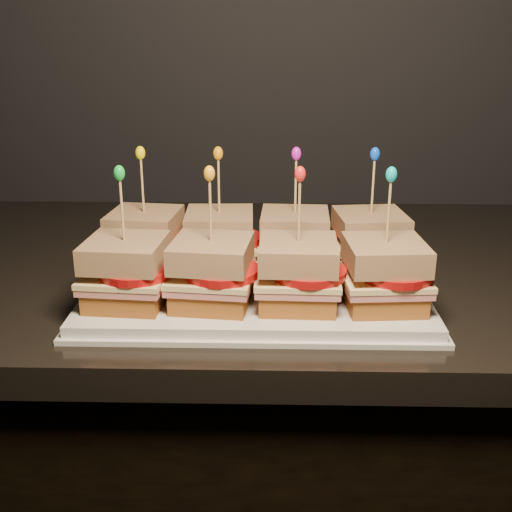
{
  "coord_description": "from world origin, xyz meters",
  "views": [
    {
      "loc": [
        1.1,
        0.83,
        1.23
      ],
      "look_at": [
        1.08,
        1.55,
        0.97
      ],
      "focal_mm": 45.0,
      "sensor_mm": 36.0,
      "label": 1
    }
  ],
  "objects": [
    {
      "name": "sandwich_4_bread_top",
      "position": [
        0.94,
        1.49,
        0.99
      ],
      "size": [
        0.09,
        0.09,
        0.03
      ],
      "primitive_type": "cube",
      "rotation": [
        0.0,
        0.0,
        -0.08
      ],
      "color": "#612F14",
      "rests_on": "sandwich_4_tomato"
    },
    {
      "name": "sandwich_5_tomato",
      "position": [
        1.05,
        1.49,
        0.97
      ],
      "size": [
        0.08,
        0.08,
        0.01
      ],
      "primitive_type": "cylinder",
      "color": "#AD1010",
      "rests_on": "sandwich_5_cheese"
    },
    {
      "name": "sandwich_7_pick",
      "position": [
        1.23,
        1.49,
        1.04
      ],
      "size": [
        0.0,
        0.0,
        0.09
      ],
      "primitive_type": "cylinder",
      "color": "tan",
      "rests_on": "sandwich_7_bread_top"
    },
    {
      "name": "sandwich_7_bread_top",
      "position": [
        1.23,
        1.49,
        0.99
      ],
      "size": [
        0.09,
        0.09,
        0.03
      ],
      "primitive_type": "cube",
      "rotation": [
        0.0,
        0.0,
        0.08
      ],
      "color": "#612F14",
      "rests_on": "sandwich_7_tomato"
    },
    {
      "name": "sandwich_2_bread_bot",
      "position": [
        1.13,
        1.61,
        0.94
      ],
      "size": [
        0.09,
        0.09,
        0.02
      ],
      "primitive_type": "cube",
      "rotation": [
        0.0,
        0.0,
        -0.04
      ],
      "color": "brown",
      "rests_on": "platter"
    },
    {
      "name": "sandwich_1_ham",
      "position": [
        1.03,
        1.61,
        0.96
      ],
      "size": [
        0.09,
        0.09,
        0.01
      ],
      "primitive_type": "cube",
      "rotation": [
        0.0,
        0.0,
        0.03
      ],
      "color": "#C36567",
      "rests_on": "sandwich_1_bread_bot"
    },
    {
      "name": "sandwich_6_pick",
      "position": [
        1.13,
        1.49,
        1.04
      ],
      "size": [
        0.0,
        0.0,
        0.09
      ],
      "primitive_type": "cylinder",
      "color": "tan",
      "rests_on": "sandwich_6_bread_top"
    },
    {
      "name": "sandwich_0_bread_top",
      "position": [
        0.94,
        1.61,
        0.99
      ],
      "size": [
        0.09,
        0.09,
        0.03
      ],
      "primitive_type": "cube",
      "rotation": [
        0.0,
        0.0,
        -0.11
      ],
      "color": "#612F14",
      "rests_on": "sandwich_0_tomato"
    },
    {
      "name": "sandwich_5_bread_top",
      "position": [
        1.03,
        1.49,
        0.99
      ],
      "size": [
        0.09,
        0.09,
        0.03
      ],
      "primitive_type": "cube",
      "rotation": [
        0.0,
        0.0,
        -0.11
      ],
      "color": "#612F14",
      "rests_on": "sandwich_5_tomato"
    },
    {
      "name": "sandwich_2_cheese",
      "position": [
        1.13,
        1.61,
        0.97
      ],
      "size": [
        0.1,
        0.09,
        0.01
      ],
      "primitive_type": "cube",
      "rotation": [
        0.0,
        0.0,
        -0.04
      ],
      "color": "#F5DA93",
      "rests_on": "sandwich_2_ham"
    },
    {
      "name": "sandwich_5_frill",
      "position": [
        1.03,
        1.49,
        1.08
      ],
      "size": [
        0.01,
        0.01,
        0.02
      ],
      "primitive_type": "ellipsoid",
      "color": "#F8A11A",
      "rests_on": "sandwich_5_pick"
    },
    {
      "name": "sandwich_6_bread_top",
      "position": [
        1.13,
        1.49,
        0.99
      ],
      "size": [
        0.09,
        0.09,
        0.03
      ],
      "primitive_type": "cube",
      "rotation": [
        0.0,
        0.0,
        -0.03
      ],
      "color": "#612F14",
      "rests_on": "sandwich_6_tomato"
    },
    {
      "name": "sandwich_5_ham",
      "position": [
        1.03,
        1.49,
        0.96
      ],
      "size": [
        0.1,
        0.1,
        0.01
      ],
      "primitive_type": "cube",
      "rotation": [
        0.0,
        0.0,
        -0.11
      ],
      "color": "#C36567",
      "rests_on": "sandwich_5_bread_bot"
    },
    {
      "name": "sandwich_4_cheese",
      "position": [
        0.94,
        1.49,
        0.97
      ],
      "size": [
        0.1,
        0.1,
        0.01
      ],
      "primitive_type": "cube",
      "rotation": [
        0.0,
        0.0,
        -0.08
      ],
      "color": "#F5DA93",
      "rests_on": "sandwich_4_ham"
    },
    {
      "name": "platter",
      "position": [
        1.08,
        1.55,
        0.92
      ],
      "size": [
        0.4,
        0.25,
        0.02
      ],
      "primitive_type": "cube",
      "color": "silver",
      "rests_on": "granite_slab"
    },
    {
      "name": "sandwich_4_tomato",
      "position": [
        0.95,
        1.49,
        0.97
      ],
      "size": [
        0.08,
        0.08,
        0.01
      ],
      "primitive_type": "cylinder",
      "color": "#AD1010",
      "rests_on": "sandwich_4_cheese"
    },
    {
      "name": "sandwich_7_ham",
      "position": [
        1.23,
        1.49,
        0.96
      ],
      "size": [
        0.1,
        0.09,
        0.01
      ],
      "primitive_type": "cube",
      "rotation": [
        0.0,
        0.0,
        0.08
      ],
      "color": "#C36567",
      "rests_on": "sandwich_7_bread_bot"
    },
    {
      "name": "sandwich_2_ham",
      "position": [
        1.13,
        1.61,
        0.96
      ],
      "size": [
        0.09,
        0.09,
        0.01
      ],
      "primitive_type": "cube",
      "rotation": [
        0.0,
        0.0,
        -0.04
      ],
      "color": "#C36567",
      "rests_on": "sandwich_2_bread_bot"
    },
    {
      "name": "sandwich_1_bread_top",
      "position": [
        1.03,
        1.61,
        0.99
      ],
      "size": [
        0.09,
        0.09,
        0.03
      ],
      "primitive_type": "cube",
      "rotation": [
        0.0,
        0.0,
        0.03
      ],
      "color": "#612F14",
      "rests_on": "sandwich_1_tomato"
    },
    {
      "name": "sandwich_3_tomato",
      "position": [
        1.24,
        1.6,
        0.97
      ],
      "size": [
        0.08,
        0.08,
        0.01
      ],
      "primitive_type": "cylinder",
      "color": "#AD1010",
      "rests_on": "sandwich_3_cheese"
    },
    {
      "name": "sandwich_4_ham",
      "position": [
        0.94,
        1.49,
        0.96
      ],
      "size": [
        0.1,
        0.1,
        0.01
      ],
      "primitive_type": "cube",
      "rotation": [
        0.0,
        0.0,
        -0.08
      ],
      "color": "#C36567",
      "rests_on": "sandwich_4_bread_bot"
    },
    {
      "name": "sandwich_0_ham",
      "position": [
        0.94,
        1.61,
        0.96
      ],
      "size": [
        0.1,
        0.1,
        0.01
      ],
      "primitive_type": "cube",
      "rotation": [
        0.0,
        0.0,
        -0.11
      ],
      "color": "#C36567",
      "rests_on": "sandwich_0_bread_bot"
    },
    {
      "name": "granite_slab",
      "position": [
        0.76,
        1.69,
        0.9
      ],
      "size": [
        2.71,
        0.64,
        0.04
      ],
      "primitive_type": "cube",
      "color": "black",
      "rests_on": "cabinet"
    },
    {
      "name": "sandwich_0_pick",
      "position": [
        0.94,
        1.61,
        1.04
      ],
      "size": [
        0.0,
        0.0,
        0.09
      ],
      "primitive_type": "cylinder",
      "color": "tan",
      "rests_on": "sandwich_0_bread_top"
    },
    {
      "name": "sandwich_1_bread_bot",
      "position": [
        1.03,
        1.61,
        0.94
      ],
      "size": [
        0.09,
        0.09,
        0.02
      ],
      "primitive_type": "cube",
      "rotation": [
        0.0,
        0.0,
        0.03
      ],
      "color": "brown",
      "rests_on": "platter"
    },
    {
      "name": "sandwich_3_frill",
      "position": [
        1.23,
        1.61,
        1.08
      ],
      "size": [
        0.01,
        0.01,
        0.02
      ],
      "primitive_type": "ellipsoid",
      "color": "blue",
      "rests_on": "sandwich_3_pick"
    },
    {
      "name": "sandwich_1_frill",
      "position": [
        1.03,
        1.61,
        1.08
      ],
      "size": [
        0.01,
        0.01,
        0.02
      ],
      "primitive_type": "ellipsoid",
      "color": "orange",
      "rests_on": "sandwich_1_pick"
    },
    {
      "name": "sandwich_2_tomato",
      "position": [
        1.14,
        1.6,
        0.97
      ],
      "size": [
        0.08,
        0.08,
        0.01
      ],
      "primitive_type": "cylinder",
      "color": "#AD1010",
      "rests_on": "sandwich_2_cheese"
    },
    {
      "name": "sandwich_6_bread_bot",
      "position": [
        1.13,
        1.49,
        0.94
      ],
      "size": [
        0.09,
        0.09,
        0.02
      ],
      "primitive_type": "cube",
      "rotation": [
        0.0,
        0.0,
        -0.03
      ],
      "color": "brown",
      "rests_on": "platter"
    },
    {
      "name": "sandwich_2_pick",
      "position": [
        1.13,
        1.61,
        1.04
      ],
      "size": [
        0.0,
        0.0,
        0.09
      ],
      "primitive_type": "cylinder",
      "color": "tan",
      "rests_on": "sandwich_2_bread_top"
    },
    {
      "name": "sandwich_6_tomato",
      "position": [
        1.14,
        1.49,
        0.97
      ],
      "size": [
        0.08,
        0.08,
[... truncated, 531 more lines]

